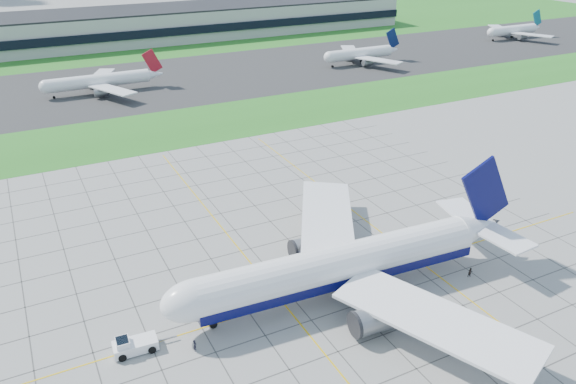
{
  "coord_description": "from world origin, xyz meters",
  "views": [
    {
      "loc": [
        -43.31,
        -69.22,
        56.87
      ],
      "look_at": [
        3.16,
        22.02,
        7.0
      ],
      "focal_mm": 35.0,
      "sensor_mm": 36.0,
      "label": 1
    }
  ],
  "objects_px": {
    "airliner": "(342,265)",
    "pushback_tug": "(133,345)",
    "crew_near": "(195,345)",
    "distant_jet_2": "(361,53)",
    "crew_far": "(470,272)",
    "distant_jet_1": "(100,81)",
    "distant_jet_3": "(514,30)"
  },
  "relations": [
    {
      "from": "crew_near",
      "to": "crew_far",
      "type": "distance_m",
      "value": 49.49
    },
    {
      "from": "airliner",
      "to": "pushback_tug",
      "type": "xyz_separation_m",
      "value": [
        -34.58,
        1.59,
        -4.4
      ]
    },
    {
      "from": "crew_near",
      "to": "distant_jet_2",
      "type": "height_order",
      "value": "distant_jet_2"
    },
    {
      "from": "crew_near",
      "to": "crew_far",
      "type": "bearing_deg",
      "value": -68.37
    },
    {
      "from": "distant_jet_2",
      "to": "distant_jet_3",
      "type": "relative_size",
      "value": 1.0
    },
    {
      "from": "pushback_tug",
      "to": "distant_jet_2",
      "type": "height_order",
      "value": "distant_jet_2"
    },
    {
      "from": "crew_far",
      "to": "distant_jet_2",
      "type": "relative_size",
      "value": 0.04
    },
    {
      "from": "distant_jet_2",
      "to": "distant_jet_1",
      "type": "bearing_deg",
      "value": 177.58
    },
    {
      "from": "airliner",
      "to": "distant_jet_2",
      "type": "bearing_deg",
      "value": 58.67
    },
    {
      "from": "airliner",
      "to": "distant_jet_3",
      "type": "relative_size",
      "value": 1.53
    },
    {
      "from": "airliner",
      "to": "crew_near",
      "type": "distance_m",
      "value": 27.0
    },
    {
      "from": "airliner",
      "to": "distant_jet_3",
      "type": "bearing_deg",
      "value": 40.32
    },
    {
      "from": "distant_jet_1",
      "to": "pushback_tug",
      "type": "bearing_deg",
      "value": -98.62
    },
    {
      "from": "crew_far",
      "to": "crew_near",
      "type": "bearing_deg",
      "value": -176.95
    },
    {
      "from": "crew_far",
      "to": "distant_jet_3",
      "type": "distance_m",
      "value": 236.13
    },
    {
      "from": "crew_near",
      "to": "distant_jet_3",
      "type": "xyz_separation_m",
      "value": [
        226.16,
        152.48,
        3.53
      ]
    },
    {
      "from": "airliner",
      "to": "distant_jet_1",
      "type": "relative_size",
      "value": 1.53
    },
    {
      "from": "crew_far",
      "to": "distant_jet_1",
      "type": "relative_size",
      "value": 0.04
    },
    {
      "from": "airliner",
      "to": "pushback_tug",
      "type": "bearing_deg",
      "value": -179.25
    },
    {
      "from": "pushback_tug",
      "to": "distant_jet_2",
      "type": "bearing_deg",
      "value": 49.75
    },
    {
      "from": "pushback_tug",
      "to": "crew_near",
      "type": "xyz_separation_m",
      "value": [
        8.08,
        -3.93,
        -0.19
      ]
    },
    {
      "from": "airliner",
      "to": "distant_jet_2",
      "type": "distance_m",
      "value": 168.57
    },
    {
      "from": "pushback_tug",
      "to": "distant_jet_2",
      "type": "distance_m",
      "value": 189.27
    },
    {
      "from": "crew_near",
      "to": "distant_jet_1",
      "type": "relative_size",
      "value": 0.04
    },
    {
      "from": "airliner",
      "to": "distant_jet_3",
      "type": "xyz_separation_m",
      "value": [
        199.66,
        150.13,
        -1.07
      ]
    },
    {
      "from": "crew_far",
      "to": "distant_jet_2",
      "type": "xyz_separation_m",
      "value": [
        73.15,
        144.89,
        3.58
      ]
    },
    {
      "from": "airliner",
      "to": "distant_jet_3",
      "type": "distance_m",
      "value": 249.81
    },
    {
      "from": "distant_jet_1",
      "to": "distant_jet_2",
      "type": "height_order",
      "value": "same"
    },
    {
      "from": "crew_near",
      "to": "distant_jet_1",
      "type": "height_order",
      "value": "distant_jet_1"
    },
    {
      "from": "distant_jet_3",
      "to": "pushback_tug",
      "type": "bearing_deg",
      "value": -147.62
    },
    {
      "from": "crew_far",
      "to": "airliner",
      "type": "bearing_deg",
      "value": 172.18
    },
    {
      "from": "crew_far",
      "to": "distant_jet_1",
      "type": "height_order",
      "value": "distant_jet_1"
    }
  ]
}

